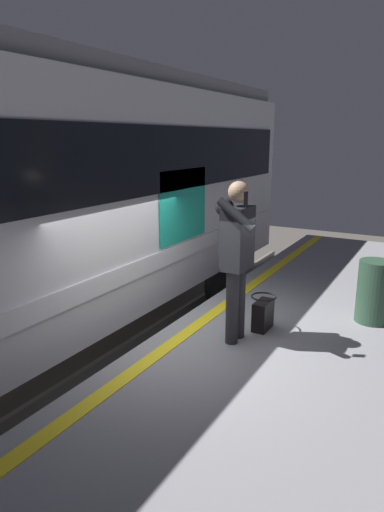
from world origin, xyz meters
The scene contains 8 objects.
ground_plane centered at (0.00, 0.00, 0.00)m, with size 24.43×24.43×0.00m, color #4C4742.
platform centered at (0.00, 2.33, 0.56)m, with size 12.03×4.66×1.12m, color gray.
safety_line centered at (0.00, 0.30, 1.13)m, with size 11.79×0.16×0.01m, color yellow.
track_rail_near centered at (0.00, -1.43, 0.08)m, with size 15.64×0.08×0.16m, color slate.
track_rail_far centered at (0.00, -2.86, 0.08)m, with size 15.64×0.08×0.16m, color slate.
passenger centered at (0.00, 0.85, 2.17)m, with size 0.57×0.55×1.77m.
handbag centered at (-0.43, 1.02, 1.32)m, with size 0.33×0.30×0.41m.
trash_bin centered at (-1.31, 2.11, 1.51)m, with size 0.41×0.41×0.77m, color #2D4C38.
Camera 1 is at (4.27, 2.73, 3.32)m, focal length 31.44 mm.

